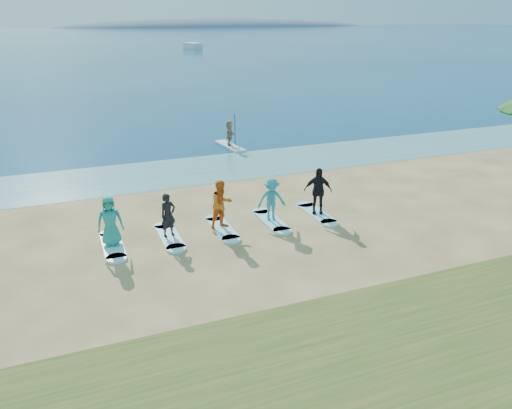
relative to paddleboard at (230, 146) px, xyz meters
name	(u,v)px	position (x,y,z in m)	size (l,w,h in m)	color
ground	(282,253)	(-3.06, -14.42, -0.06)	(600.00, 600.00, 0.00)	tan
shallow_water	(199,170)	(-3.06, -3.92, -0.05)	(600.00, 600.00, 0.00)	teal
ocean	(70,40)	(-3.06, 145.58, -0.05)	(600.00, 600.00, 0.00)	navy
island_ridge	(221,27)	(91.94, 285.58, -0.06)	(220.00, 56.00, 18.00)	slate
paddleboard	(230,146)	(0.00, 0.00, 0.00)	(0.70, 3.00, 0.12)	silver
paddleboarder	(230,133)	(0.00, 0.00, 0.81)	(1.39, 0.44, 1.50)	tan
boat_offshore_b	(193,49)	(21.19, 88.04, -0.06)	(2.26, 5.14, 1.39)	silver
surfboard_0	(113,246)	(-8.38, -11.75, -0.01)	(0.70, 2.20, 0.09)	#A4EFFF
student_0	(110,221)	(-8.38, -11.75, 0.92)	(0.87, 0.57, 1.78)	teal
surfboard_1	(170,237)	(-6.35, -11.75, -0.01)	(0.70, 2.20, 0.09)	#A4EFFF
student_1	(168,215)	(-6.35, -11.75, 0.84)	(0.59, 0.39, 1.61)	black
surfboard_2	(222,228)	(-4.33, -11.75, -0.01)	(0.70, 2.20, 0.09)	#A4EFFF
student_2	(222,204)	(-4.33, -11.75, 0.96)	(0.91, 0.71, 1.86)	#D95C16
surfboard_3	(271,221)	(-2.31, -11.75, -0.01)	(0.70, 2.20, 0.09)	#A4EFFF
student_3	(271,200)	(-2.31, -11.75, 0.88)	(1.10, 0.63, 1.70)	teal
surfboard_4	(317,214)	(-0.29, -11.75, -0.01)	(0.70, 2.20, 0.09)	#A4EFFF
student_4	(318,191)	(-0.29, -11.75, 0.98)	(1.11, 0.46, 1.89)	black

